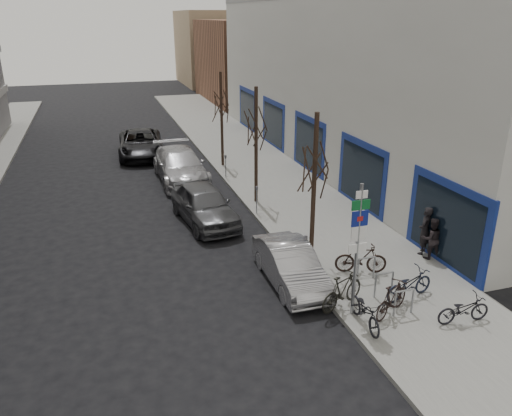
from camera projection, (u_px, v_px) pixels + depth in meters
ground at (275, 332)px, 14.16m from camera, size 120.00×120.00×0.00m
sidewalk_east at (293, 198)px, 24.30m from camera, size 5.00×70.00×0.15m
commercial_building at (445, 73)px, 31.39m from camera, size 20.00×32.00×10.00m
brick_building_far at (264, 61)px, 51.95m from camera, size 12.00×14.00×8.00m
tan_building_far at (231, 47)px, 65.24m from camera, size 13.00×12.00×9.00m
highway_sign_pole at (358, 243)px, 13.94m from camera, size 0.55×0.10×4.20m
bike_rack at (384, 281)px, 15.53m from camera, size 0.66×2.26×0.83m
tree_near at (315, 154)px, 16.53m from camera, size 1.80×1.80×5.50m
tree_mid at (256, 118)px, 22.31m from camera, size 1.80×1.80×5.50m
tree_far at (221, 97)px, 28.08m from camera, size 1.80×1.80×5.50m
meter_front at (305, 249)px, 17.11m from camera, size 0.10×0.08×1.27m
meter_mid at (257, 197)px, 22.00m from camera, size 0.10×0.08×1.27m
meter_back at (226, 164)px, 26.88m from camera, size 0.10×0.08×1.27m
bike_near_left at (366, 309)px, 14.04m from camera, size 0.63×1.81×1.09m
bike_near_right at (392, 299)px, 14.56m from camera, size 1.76×1.29×1.05m
bike_mid_curb at (409, 282)px, 15.42m from camera, size 1.88×0.89×1.10m
bike_mid_inner at (342, 290)px, 14.93m from camera, size 1.91×1.28×1.12m
bike_far_curb at (464, 307)px, 14.19m from camera, size 1.66×0.61×0.99m
bike_far_inner at (361, 258)px, 16.95m from camera, size 1.85×1.11×1.08m
parked_car_front at (290, 265)px, 16.51m from camera, size 1.47×4.16×1.37m
parked_car_mid at (204, 204)px, 21.41m from camera, size 2.54×5.06×1.65m
parked_car_back at (180, 166)px, 26.80m from camera, size 2.51×5.97×1.72m
lane_car at (141, 144)px, 31.64m from camera, size 3.11×6.00×1.62m
pedestrian_near at (425, 231)px, 18.22m from camera, size 0.79×0.76×1.82m
pedestrian_far at (432, 238)px, 17.88m from camera, size 0.66×0.53×1.58m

